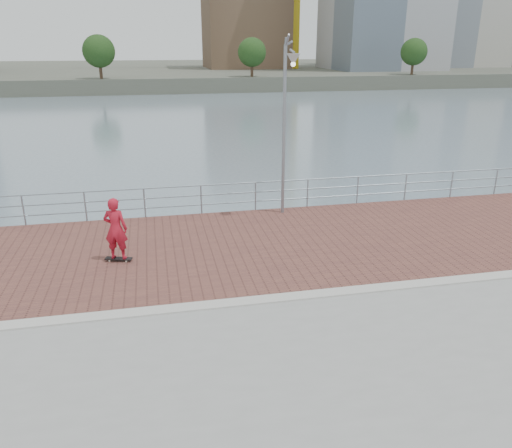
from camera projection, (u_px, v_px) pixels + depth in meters
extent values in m
plane|color=slate|center=(272.00, 368.00, 13.08)|extent=(400.00, 400.00, 0.00)
cube|color=brown|center=(246.00, 245.00, 15.70)|extent=(40.00, 6.80, 0.02)
cube|color=#B7B5AD|center=(272.00, 299.00, 12.38)|extent=(40.00, 0.40, 0.06)
cube|color=#4C5142|center=(158.00, 71.00, 125.31)|extent=(320.00, 95.00, 2.50)
cylinder|color=#8C9EA8|center=(24.00, 211.00, 17.26)|extent=(0.06, 0.06, 1.10)
cylinder|color=#8C9EA8|center=(85.00, 207.00, 17.65)|extent=(0.06, 0.06, 1.10)
cylinder|color=#8C9EA8|center=(145.00, 203.00, 18.05)|extent=(0.06, 0.06, 1.10)
cylinder|color=#8C9EA8|center=(201.00, 200.00, 18.45)|extent=(0.06, 0.06, 1.10)
cylinder|color=#8C9EA8|center=(255.00, 196.00, 18.84)|extent=(0.06, 0.06, 1.10)
cylinder|color=#8C9EA8|center=(307.00, 193.00, 19.24)|extent=(0.06, 0.06, 1.10)
cylinder|color=#8C9EA8|center=(357.00, 190.00, 19.63)|extent=(0.06, 0.06, 1.10)
cylinder|color=#8C9EA8|center=(405.00, 187.00, 20.03)|extent=(0.06, 0.06, 1.10)
cylinder|color=#8C9EA8|center=(451.00, 185.00, 20.42)|extent=(0.06, 0.06, 1.10)
cylinder|color=#8C9EA8|center=(496.00, 182.00, 20.82)|extent=(0.06, 0.06, 1.10)
cylinder|color=#8C9EA8|center=(228.00, 184.00, 18.46)|extent=(39.00, 0.05, 0.05)
cylinder|color=#8C9EA8|center=(229.00, 194.00, 18.58)|extent=(39.00, 0.05, 0.05)
cylinder|color=#8C9EA8|center=(229.00, 203.00, 18.71)|extent=(39.00, 0.05, 0.05)
cylinder|color=gray|center=(284.00, 133.00, 17.73)|extent=(0.12, 0.12, 5.97)
cylinder|color=gray|center=(290.00, 44.00, 16.25)|extent=(0.07, 0.99, 0.07)
cone|color=#B2B2AD|center=(294.00, 51.00, 15.86)|extent=(0.44, 0.44, 0.35)
cube|color=black|center=(119.00, 258.00, 14.54)|extent=(0.81, 0.41, 0.03)
cylinder|color=beige|center=(110.00, 261.00, 14.51)|extent=(0.07, 0.06, 0.06)
cylinder|color=beige|center=(126.00, 261.00, 14.47)|extent=(0.07, 0.06, 0.06)
cylinder|color=beige|center=(111.00, 259.00, 14.64)|extent=(0.07, 0.06, 0.06)
cylinder|color=beige|center=(128.00, 259.00, 14.60)|extent=(0.07, 0.06, 0.06)
imported|color=red|center=(116.00, 229.00, 14.22)|extent=(0.77, 0.61, 1.84)
cube|color=brown|center=(245.00, 12.00, 113.14)|extent=(18.00, 18.00, 24.00)
cylinder|color=#473323|center=(100.00, 66.00, 80.43)|extent=(0.50, 0.50, 3.98)
sphere|color=#193814|center=(99.00, 51.00, 79.65)|extent=(5.12, 5.12, 5.12)
cylinder|color=#473323|center=(252.00, 65.00, 85.29)|extent=(0.50, 0.50, 3.74)
sphere|color=#193814|center=(252.00, 52.00, 84.56)|extent=(4.81, 4.81, 4.81)
cylinder|color=#473323|center=(413.00, 64.00, 91.07)|extent=(0.50, 0.50, 3.72)
sphere|color=#193814|center=(414.00, 52.00, 90.35)|extent=(4.78, 4.78, 4.78)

